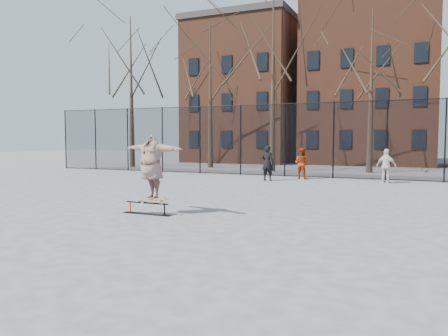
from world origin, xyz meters
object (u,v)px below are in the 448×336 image
at_px(skater, 152,167).
at_px(bystander_white, 386,166).
at_px(skateboard, 152,201).
at_px(bystander_black, 268,163).
at_px(skate_rail, 147,209).
at_px(bystander_red, 302,163).

bearing_deg(skater, bystander_white, 78.01).
height_order(skateboard, bystander_black, bystander_black).
bearing_deg(bystander_black, skate_rail, 95.78).
relative_size(skateboard, bystander_white, 0.53).
bearing_deg(bystander_red, skate_rail, 97.78).
distance_m(skate_rail, bystander_white, 12.78).
height_order(skater, bystander_red, skater).
relative_size(bystander_red, bystander_white, 1.00).
xyz_separation_m(skate_rail, skateboard, (0.17, -0.00, 0.26)).
xyz_separation_m(bystander_black, bystander_red, (1.33, 1.56, -0.07)).
height_order(skateboard, bystander_white, bystander_white).
bearing_deg(bystander_white, bystander_black, 32.26).
xyz_separation_m(skater, bystander_red, (1.24, 11.95, -0.52)).
distance_m(skateboard, bystander_red, 12.02).
height_order(skateboard, skater, skater).
relative_size(skate_rail, skateboard, 1.80).
bearing_deg(bystander_red, bystander_white, -171.75).
bearing_deg(skater, bystander_red, 97.08).
distance_m(skate_rail, bystander_red, 12.05).
xyz_separation_m(skateboard, bystander_black, (-0.08, 10.39, 0.48)).
bearing_deg(bystander_white, bystander_red, 14.52).
relative_size(skater, bystander_red, 1.35).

